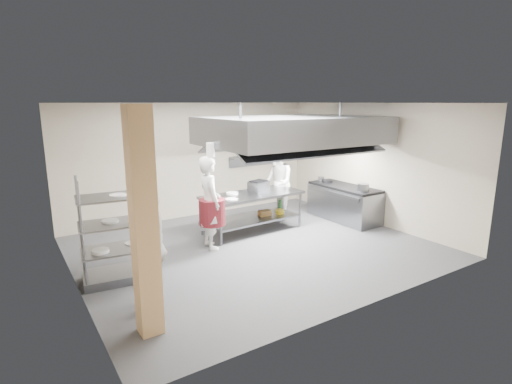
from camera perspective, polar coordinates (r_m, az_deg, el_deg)
floor at (r=8.56m, az=-0.12°, el=-7.92°), size 7.00×7.00×0.00m
ceiling at (r=8.01m, az=-0.13°, el=12.60°), size 7.00×7.00×0.00m
wall_back at (r=10.76m, az=-8.84°, el=4.47°), size 7.00×0.00×7.00m
wall_left at (r=6.95m, az=-25.18°, el=-1.12°), size 0.00×6.00×6.00m
wall_right at (r=10.44m, az=16.28°, el=3.86°), size 0.00×6.00×6.00m
column at (r=5.26m, az=-15.71°, el=-4.53°), size 0.30×0.30×3.00m
exhaust_hood at (r=9.11m, az=5.45°, el=8.79°), size 4.00×2.50×0.60m
hood_strip_a at (r=8.61m, az=0.67°, el=6.48°), size 1.60×0.12×0.04m
hood_strip_b at (r=9.72m, az=9.62°, el=7.02°), size 1.60×0.12×0.04m
wall_shelf at (r=11.47m, az=-0.25°, el=5.13°), size 1.50×0.28×0.04m
island at (r=9.51m, az=-0.51°, el=-2.91°), size 2.47×1.13×0.91m
island_worktop at (r=9.40m, az=-0.51°, el=-0.41°), size 2.47×1.13×0.06m
island_undershelf at (r=9.55m, az=-0.50°, el=-3.80°), size 2.27×1.02×0.04m
pass_rack at (r=7.19m, az=-19.19°, el=-4.98°), size 1.30×0.86×1.84m
cooking_range at (r=10.68m, az=12.42°, el=-1.65°), size 0.80×2.00×0.84m
range_top at (r=10.58m, az=12.54°, el=0.71°), size 0.78×1.96×0.06m
chef_head at (r=8.33m, az=-6.64°, el=-1.55°), size 0.54×0.76×1.95m
chef_line at (r=10.31m, az=3.01°, el=1.29°), size 1.07×1.17×1.95m
chef_plating at (r=6.16m, az=-14.67°, el=-7.71°), size 0.74×1.15×1.82m
griddle at (r=9.72m, az=0.36°, el=0.87°), size 0.53×0.46×0.22m
wicker_basket at (r=9.71m, az=1.24°, el=-3.02°), size 0.30×0.22×0.13m
stockpot at (r=10.01m, az=15.07°, el=0.63°), size 0.27×0.27×0.19m
plate_stack at (r=7.30m, az=-19.00°, el=-7.45°), size 0.28×0.28×0.05m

